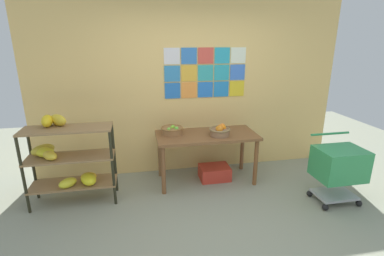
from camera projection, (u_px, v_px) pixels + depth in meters
name	position (u px, v px, depth m)	size (l,w,h in m)	color
ground	(223.00, 239.00, 3.06)	(9.63, 9.63, 0.00)	gray
back_wall_with_art	(191.00, 86.00, 4.38)	(4.75, 0.07, 2.72)	#EEC16E
banana_shelf_unit	(66.00, 156.00, 3.60)	(1.07, 0.50, 1.16)	black
display_table	(207.00, 140.00, 4.16)	(1.45, 0.67, 0.73)	brown
fruit_basket_back_left	(172.00, 130.00, 4.11)	(0.32, 0.32, 0.13)	olive
fruit_basket_right	(220.00, 131.00, 4.04)	(0.30, 0.30, 0.16)	#886444
produce_crate_under_table	(214.00, 173.00, 4.36)	(0.45, 0.33, 0.20)	red
shopping_cart	(339.00, 166.00, 3.63)	(0.58, 0.48, 0.87)	black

